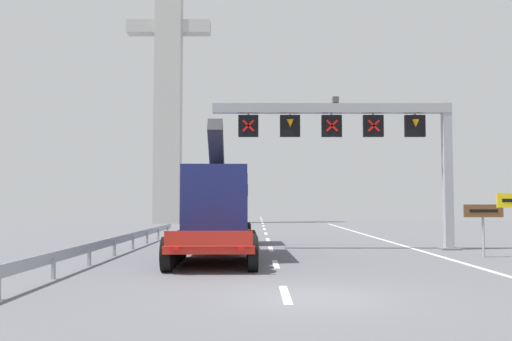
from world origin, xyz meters
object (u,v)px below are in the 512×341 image
object	(u,v)px
overhead_lane_gantry	(364,131)
bridge_pylon_distant	(171,61)
heavy_haul_truck_red	(222,207)
tourist_info_sign_brown	(486,217)

from	to	relation	value
overhead_lane_gantry	bridge_pylon_distant	bearing A→B (deg)	113.79
overhead_lane_gantry	heavy_haul_truck_red	xyz separation A→B (m)	(-6.57, -0.82, -3.55)
tourist_info_sign_brown	bridge_pylon_distant	bearing A→B (deg)	117.08
overhead_lane_gantry	tourist_info_sign_brown	size ratio (longest dim) A/B	5.46
overhead_lane_gantry	heavy_haul_truck_red	world-z (taller)	overhead_lane_gantry
overhead_lane_gantry	bridge_pylon_distant	size ratio (longest dim) A/B	0.34
heavy_haul_truck_red	bridge_pylon_distant	size ratio (longest dim) A/B	0.41
heavy_haul_truck_red	tourist_info_sign_brown	distance (m)	11.08
tourist_info_sign_brown	overhead_lane_gantry	bearing A→B (deg)	138.91
heavy_haul_truck_red	overhead_lane_gantry	bearing A→B (deg)	7.14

